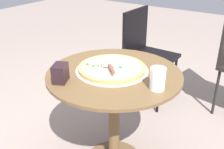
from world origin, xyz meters
TOP-DOWN VIEW (x-y plane):
  - patio_table at (0.00, 0.00)m, footprint 0.81×0.81m
  - pizza_on_tray at (0.02, 0.03)m, footprint 0.44×0.44m
  - pizza_server at (-0.03, 0.01)m, footprint 0.18×0.19m
  - drinking_cup at (-0.05, -0.30)m, footprint 0.08×0.08m
  - napkin_dispenser at (-0.26, 0.18)m, footprint 0.12×0.11m
  - patio_chair_far at (0.92, 0.26)m, footprint 0.42×0.42m

SIDE VIEW (x-z plane):
  - patio_chair_far at x=0.92m, z-range 0.07..0.94m
  - patio_table at x=0.00m, z-range 0.17..0.86m
  - pizza_on_tray at x=0.02m, z-range 0.69..0.73m
  - pizza_server at x=-0.03m, z-range 0.73..0.75m
  - napkin_dispenser at x=-0.26m, z-range 0.69..0.80m
  - drinking_cup at x=-0.05m, z-range 0.69..0.81m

